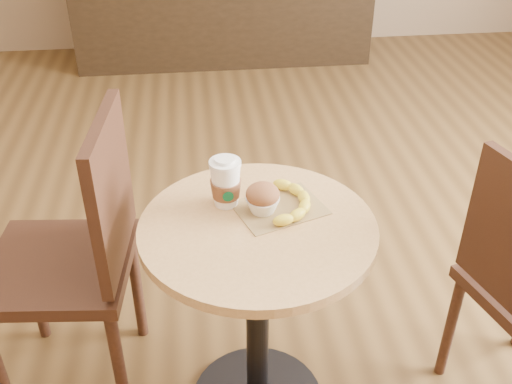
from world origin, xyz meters
TOP-DOWN VIEW (x-y plane):
  - cafe_table at (-0.12, -0.11)m, footprint 0.66×0.66m
  - chair_left at (-0.65, 0.08)m, footprint 0.48×0.48m
  - kraft_bag at (-0.05, -0.04)m, footprint 0.29×0.25m
  - coffee_cup at (-0.20, 0.00)m, footprint 0.09×0.09m
  - muffin at (-0.10, -0.05)m, footprint 0.10×0.10m
  - banana at (-0.01, -0.04)m, footprint 0.19×0.26m

SIDE VIEW (x-z plane):
  - cafe_table at x=-0.12m, z-range 0.14..0.89m
  - chair_left at x=-0.65m, z-range 0.05..1.05m
  - kraft_bag at x=-0.05m, z-range 0.75..0.75m
  - banana at x=-0.01m, z-range 0.75..0.79m
  - muffin at x=-0.10m, z-range 0.75..0.84m
  - coffee_cup at x=-0.20m, z-range 0.74..0.89m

